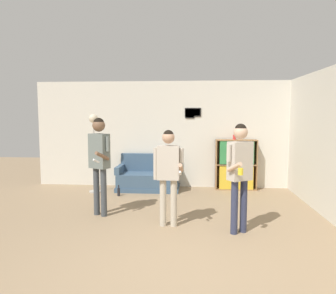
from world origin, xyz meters
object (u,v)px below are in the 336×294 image
(bookshelf, at_px, (236,165))
(bottle_on_floor, at_px, (119,192))
(floor_lamp, at_px, (94,136))
(person_player_foreground_center, at_px, (168,168))
(person_watcher_holding_cup, at_px, (240,166))
(person_player_foreground_left, at_px, (99,155))
(drinking_cup, at_px, (234,137))
(couch, at_px, (148,178))

(bookshelf, bearing_deg, bottle_on_floor, -161.81)
(floor_lamp, relative_size, bottle_on_floor, 7.38)
(bookshelf, xyz_separation_m, floor_lamp, (-3.41, -0.59, 0.73))
(person_player_foreground_center, bearing_deg, person_watcher_holding_cup, -11.82)
(person_player_foreground_left, distance_m, person_watcher_holding_cup, 2.53)
(person_player_foreground_left, xyz_separation_m, person_player_foreground_center, (1.30, -0.47, -0.14))
(floor_lamp, height_order, drinking_cup, floor_lamp)
(couch, bearing_deg, bottle_on_floor, -129.79)
(person_watcher_holding_cup, xyz_separation_m, drinking_cup, (0.28, 3.07, 0.24))
(bookshelf, relative_size, person_watcher_holding_cup, 0.72)
(bookshelf, distance_m, person_watcher_holding_cup, 3.12)
(bookshelf, bearing_deg, person_player_foreground_center, -117.32)
(floor_lamp, xyz_separation_m, bottle_on_floor, (0.65, -0.32, -1.25))
(couch, relative_size, person_player_foreground_left, 0.85)
(couch, bearing_deg, drinking_cup, 5.38)
(couch, xyz_separation_m, person_watcher_holding_cup, (1.83, -2.87, 0.77))
(bottle_on_floor, distance_m, drinking_cup, 3.10)
(couch, distance_m, person_player_foreground_center, 2.81)
(couch, bearing_deg, person_watcher_holding_cup, -57.40)
(person_player_foreground_left, xyz_separation_m, person_watcher_holding_cup, (2.43, -0.71, -0.06))
(person_player_foreground_left, bearing_deg, person_player_foreground_center, -20.04)
(bottle_on_floor, xyz_separation_m, drinking_cup, (2.70, 0.91, 1.20))
(floor_lamp, distance_m, drinking_cup, 3.41)
(floor_lamp, relative_size, person_player_foreground_center, 1.16)
(floor_lamp, xyz_separation_m, drinking_cup, (3.36, 0.59, -0.05))
(floor_lamp, distance_m, person_player_foreground_left, 1.90)
(person_player_foreground_left, bearing_deg, couch, 74.58)
(drinking_cup, bearing_deg, couch, -174.62)
(person_player_foreground_center, height_order, person_watcher_holding_cup, person_watcher_holding_cup)
(bookshelf, relative_size, floor_lamp, 0.66)
(couch, xyz_separation_m, person_player_foreground_left, (-0.60, -2.16, 0.83))
(floor_lamp, relative_size, person_watcher_holding_cup, 1.09)
(bookshelf, xyz_separation_m, drinking_cup, (-0.05, 0.00, 0.68))
(bottle_on_floor, bearing_deg, bookshelf, 18.19)
(bookshelf, xyz_separation_m, bottle_on_floor, (-2.76, -0.91, -0.52))
(couch, relative_size, floor_lamp, 0.81)
(bookshelf, height_order, person_player_foreground_center, person_player_foreground_center)
(floor_lamp, relative_size, person_player_foreground_left, 1.04)
(couch, xyz_separation_m, floor_lamp, (-1.24, -0.39, 1.06))
(floor_lamp, relative_size, drinking_cup, 15.73)
(couch, xyz_separation_m, bottle_on_floor, (-0.59, -0.71, -0.19))
(bottle_on_floor, bearing_deg, person_watcher_holding_cup, -41.73)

